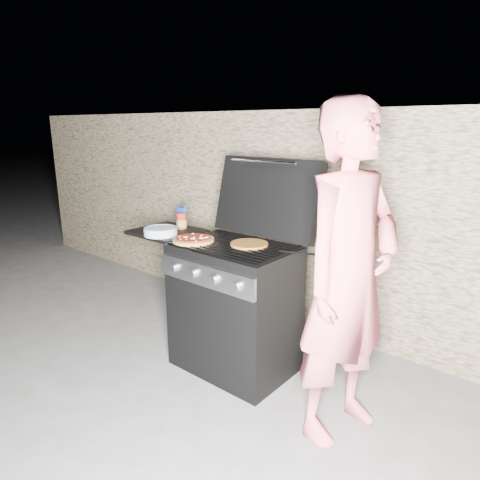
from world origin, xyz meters
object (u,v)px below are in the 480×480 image
Objects in this scene: gas_grill at (208,298)px; sauce_jar at (182,221)px; pizza_topped at (193,239)px; person at (348,276)px.

gas_grill is 0.65m from sauce_jar.
pizza_topped is 2.34× the size of sauce_jar.
gas_grill is 1.21m from person.
sauce_jar is at bearing 163.18° from gas_grill.
sauce_jar is 0.07× the size of person.
gas_grill is at bearing -16.82° from sauce_jar.
person is (1.50, -0.21, -0.05)m from sauce_jar.
sauce_jar is at bearing 94.28° from person.
pizza_topped is at bearing 103.42° from person.
person is at bearing -7.92° from sauce_jar.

